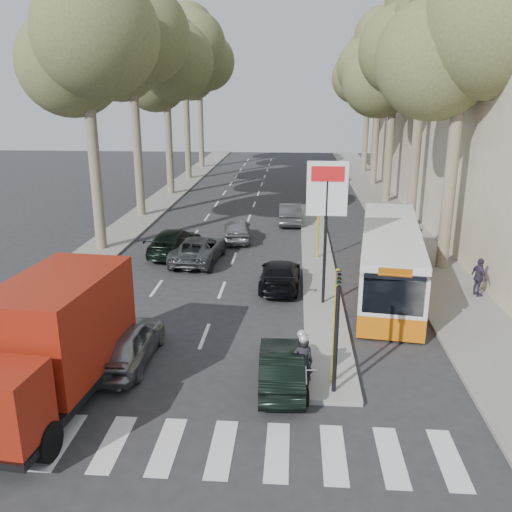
{
  "coord_description": "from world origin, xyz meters",
  "views": [
    {
      "loc": [
        2.08,
        -14.69,
        8.01
      ],
      "look_at": [
        0.56,
        6.24,
        1.6
      ],
      "focal_mm": 38.0,
      "sensor_mm": 36.0,
      "label": 1
    }
  ],
  "objects": [
    {
      "name": "motorcycle",
      "position": [
        2.37,
        -1.08,
        0.78
      ],
      "size": [
        0.8,
        2.02,
        1.72
      ],
      "rotation": [
        0.0,
        0.0,
        0.12
      ],
      "color": "black",
      "rests_on": "ground"
    },
    {
      "name": "median_left",
      "position": [
        -8.0,
        28.0,
        0.06
      ],
      "size": [
        2.4,
        64.0,
        0.12
      ],
      "primitive_type": "cube",
      "color": "gray",
      "rests_on": "ground"
    },
    {
      "name": "pedestrian_near",
      "position": [
        9.48,
        6.28,
        0.9
      ],
      "size": [
        0.69,
        1.01,
        1.56
      ],
      "primitive_type": "imported",
      "rotation": [
        0.0,
        0.0,
        1.86
      ],
      "color": "#382F47",
      "rests_on": "sidewalk_right"
    },
    {
      "name": "building_far",
      "position": [
        15.5,
        34.0,
        8.0
      ],
      "size": [
        11.0,
        20.0,
        16.0
      ],
      "primitive_type": "cube",
      "color": "#B7A88E",
      "rests_on": "ground"
    },
    {
      "name": "dark_hatchback",
      "position": [
        1.8,
        -1.0,
        0.58
      ],
      "size": [
        1.38,
        3.58,
        1.16
      ],
      "primitive_type": "imported",
      "rotation": [
        0.0,
        0.0,
        3.19
      ],
      "color": "black",
      "rests_on": "ground"
    },
    {
      "name": "pedestrian_far",
      "position": [
        7.71,
        10.31,
        1.08
      ],
      "size": [
        1.25,
        0.57,
        1.93
      ],
      "primitive_type": "imported",
      "rotation": [
        0.0,
        0.0,
        3.13
      ],
      "color": "brown",
      "rests_on": "sidewalk_right"
    },
    {
      "name": "traffic_light_island",
      "position": [
        3.25,
        -1.5,
        2.49
      ],
      "size": [
        0.16,
        0.41,
        3.6
      ],
      "color": "black",
      "rests_on": "ground"
    },
    {
      "name": "tree_r_b",
      "position": [
        9.23,
        18.11,
        11.42
      ],
      "size": [
        7.4,
        7.2,
        15.27
      ],
      "color": "#6B604C",
      "rests_on": "ground"
    },
    {
      "name": "tree_r_e",
      "position": [
        9.23,
        42.11,
        10.38
      ],
      "size": [
        7.4,
        7.2,
        14.1
      ],
      "color": "#6B604C",
      "rests_on": "ground"
    },
    {
      "name": "queue_car_d",
      "position": [
        1.8,
        18.7,
        0.65
      ],
      "size": [
        1.46,
        3.95,
        1.29
      ],
      "primitive_type": "imported",
      "rotation": [
        0.0,
        0.0,
        3.17
      ],
      "color": "#474A4E",
      "rests_on": "ground"
    },
    {
      "name": "tree_l_c",
      "position": [
        -7.77,
        28.11,
        10.04
      ],
      "size": [
        7.4,
        7.2,
        13.71
      ],
      "color": "#6B604C",
      "rests_on": "ground"
    },
    {
      "name": "queue_car_e",
      "position": [
        -4.0,
        11.5,
        0.65
      ],
      "size": [
        2.3,
        4.67,
        1.31
      ],
      "primitive_type": "imported",
      "rotation": [
        0.0,
        0.0,
        3.03
      ],
      "color": "black",
      "rests_on": "ground"
    },
    {
      "name": "ground",
      "position": [
        0.0,
        0.0,
        0.0
      ],
      "size": [
        120.0,
        120.0,
        0.0
      ],
      "primitive_type": "plane",
      "color": "#28282B",
      "rests_on": "ground"
    },
    {
      "name": "red_truck",
      "position": [
        -4.18,
        -2.29,
        1.75
      ],
      "size": [
        2.88,
        6.39,
        3.31
      ],
      "rotation": [
        0.0,
        0.0,
        -0.09
      ],
      "color": "black",
      "rests_on": "ground"
    },
    {
      "name": "city_bus",
      "position": [
        6.03,
        6.97,
        1.42
      ],
      "size": [
        3.62,
        10.45,
        2.7
      ],
      "rotation": [
        0.0,
        0.0,
        -0.14
      ],
      "color": "orange",
      "rests_on": "ground"
    },
    {
      "name": "queue_car_c",
      "position": [
        -1.1,
        14.38,
        0.63
      ],
      "size": [
        1.85,
        3.83,
        1.26
      ],
      "primitive_type": "imported",
      "rotation": [
        0.0,
        0.0,
        3.24
      ],
      "color": "gray",
      "rests_on": "ground"
    },
    {
      "name": "tree_l_a",
      "position": [
        -7.87,
        12.11,
        10.38
      ],
      "size": [
        7.4,
        7.2,
        14.1
      ],
      "color": "#6B604C",
      "rests_on": "ground"
    },
    {
      "name": "silver_hatchback",
      "position": [
        -2.95,
        -0.05,
        0.68
      ],
      "size": [
        1.71,
        4.04,
        1.36
      ],
      "primitive_type": "imported",
      "rotation": [
        0.0,
        0.0,
        3.12
      ],
      "color": "gray",
      "rests_on": "ground"
    },
    {
      "name": "queue_car_b",
      "position": [
        1.53,
        7.0,
        0.59
      ],
      "size": [
        1.74,
        4.08,
        1.17
      ],
      "primitive_type": "imported",
      "rotation": [
        0.0,
        0.0,
        3.12
      ],
      "color": "black",
      "rests_on": "ground"
    },
    {
      "name": "tree_r_a",
      "position": [
        9.13,
        10.11,
        10.38
      ],
      "size": [
        7.4,
        7.2,
        14.1
      ],
      "color": "#6B604C",
      "rests_on": "ground"
    },
    {
      "name": "tree_l_d",
      "position": [
        -7.87,
        36.11,
        11.76
      ],
      "size": [
        7.4,
        7.2,
        15.66
      ],
      "color": "#6B604C",
      "rests_on": "ground"
    },
    {
      "name": "tree_r_d",
      "position": [
        9.13,
        34.11,
        11.07
      ],
      "size": [
        7.4,
        7.2,
        14.88
      ],
      "color": "#6B604C",
      "rests_on": "ground"
    },
    {
      "name": "billboard",
      "position": [
        3.25,
        5.0,
        3.7
      ],
      "size": [
        1.5,
        12.1,
        5.6
      ],
      "color": "yellow",
      "rests_on": "ground"
    },
    {
      "name": "sidewalk_right",
      "position": [
        8.6,
        25.0,
        0.06
      ],
      "size": [
        3.2,
        70.0,
        0.12
      ],
      "primitive_type": "cube",
      "color": "gray",
      "rests_on": "ground"
    },
    {
      "name": "queue_car_a",
      "position": [
        -2.55,
        10.37,
        0.63
      ],
      "size": [
        2.42,
        4.67,
        1.26
      ],
      "primitive_type": "imported",
      "rotation": [
        0.0,
        0.0,
        3.07
      ],
      "color": "#494C50",
      "rests_on": "ground"
    },
    {
      "name": "tree_r_c",
      "position": [
        9.03,
        26.11,
        9.69
      ],
      "size": [
        7.4,
        7.2,
        13.32
      ],
      "color": "#6B604C",
      "rests_on": "ground"
    },
    {
      "name": "tree_l_b",
      "position": [
        -7.97,
        20.11,
        11.07
      ],
      "size": [
        7.4,
        7.2,
        14.88
      ],
      "color": "#6B604C",
      "rests_on": "ground"
    },
    {
      "name": "traffic_island",
      "position": [
        3.25,
        11.0,
        0.08
      ],
      "size": [
        1.5,
        26.0,
        0.16
      ],
      "primitive_type": "cube",
      "color": "gray",
      "rests_on": "ground"
    },
    {
      "name": "tree_l_e",
      "position": [
        -7.97,
        44.11,
        10.73
      ],
      "size": [
        7.4,
        7.2,
        14.49
      ],
      "color": "#6B604C",
      "rests_on": "ground"
    }
  ]
}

